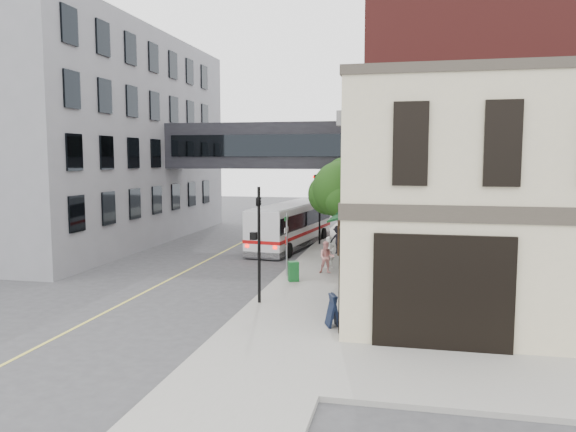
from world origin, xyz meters
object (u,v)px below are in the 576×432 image
at_px(pedestrian_a, 329,252).
at_px(sandwich_board, 333,310).
at_px(pedestrian_c, 338,240).
at_px(bus, 292,223).
at_px(pedestrian_b, 327,257).
at_px(newspaper_box, 293,271).

relative_size(pedestrian_a, sandwich_board, 1.46).
bearing_deg(pedestrian_c, pedestrian_a, -72.61).
bearing_deg(pedestrian_c, bus, 157.23).
distance_m(bus, pedestrian_c, 4.29).
bearing_deg(sandwich_board, pedestrian_c, 74.30).
bearing_deg(pedestrian_a, pedestrian_b, -109.89).
relative_size(pedestrian_c, sandwich_board, 1.51).
height_order(pedestrian_a, sandwich_board, pedestrian_a).
xyz_separation_m(pedestrian_a, newspaper_box, (-1.16, -3.42, -0.34)).
bearing_deg(newspaper_box, pedestrian_a, 47.97).
bearing_deg(pedestrian_b, newspaper_box, -128.73).
bearing_deg(bus, pedestrian_c, -38.90).
bearing_deg(bus, pedestrian_a, -63.90).
distance_m(pedestrian_c, sandwich_board, 14.21).
height_order(pedestrian_c, sandwich_board, pedestrian_c).
bearing_deg(newspaper_box, pedestrian_c, 58.84).
relative_size(bus, pedestrian_a, 6.55).
xyz_separation_m(pedestrian_c, sandwich_board, (1.59, -14.11, -0.28)).
xyz_separation_m(bus, newspaper_box, (2.24, -10.36, -0.94)).
height_order(newspaper_box, sandwich_board, sandwich_board).
distance_m(pedestrian_a, newspaper_box, 3.63).
height_order(pedestrian_b, newspaper_box, pedestrian_b).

